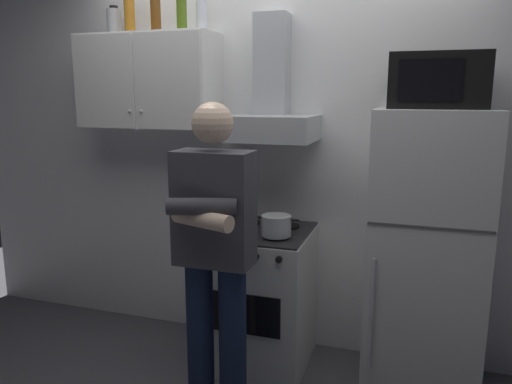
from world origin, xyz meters
TOP-DOWN VIEW (x-y plane):
  - ground_plane at (0.00, 0.00)m, footprint 7.00×7.00m
  - back_wall_tiled at (0.00, 0.60)m, footprint 4.80×0.10m
  - upper_cabinet at (-0.85, 0.37)m, footprint 0.90×0.37m
  - stove_oven at (-0.05, 0.25)m, footprint 0.60×0.62m
  - range_hood at (-0.05, 0.38)m, footprint 0.60×0.44m
  - refrigerator at (0.90, 0.25)m, footprint 0.60×0.62m
  - microwave at (0.90, 0.27)m, footprint 0.48×0.37m
  - person_standing at (-0.10, -0.36)m, footprint 0.38×0.33m
  - cooking_pot at (0.08, 0.13)m, footprint 0.27×0.17m
  - bottle_beer_brown at (-0.78, 0.37)m, footprint 0.06×0.06m
  - bottle_canister_steel at (-1.11, 0.42)m, footprint 0.10×0.10m
  - bottle_vodka_clear at (-0.49, 0.42)m, footprint 0.07×0.07m
  - bottle_olive_oil at (-0.59, 0.35)m, footprint 0.06×0.06m
  - bottle_liquor_amber at (-0.98, 0.39)m, footprint 0.07×0.07m

SIDE VIEW (x-z plane):
  - ground_plane at x=0.00m, z-range 0.00..0.00m
  - stove_oven at x=-0.05m, z-range 0.00..0.87m
  - refrigerator at x=0.90m, z-range 0.00..1.60m
  - person_standing at x=-0.10m, z-range 0.08..1.72m
  - cooking_pot at x=0.08m, z-range 0.87..0.99m
  - back_wall_tiled at x=0.00m, z-range 0.00..2.70m
  - range_hood at x=-0.05m, z-range 1.22..1.97m
  - microwave at x=0.90m, z-range 1.60..1.88m
  - upper_cabinet at x=-0.85m, z-range 1.45..2.05m
  - bottle_canister_steel at x=-1.11m, z-range 2.04..2.23m
  - bottle_olive_oil at x=-0.59m, z-range 2.04..2.31m
  - bottle_liquor_amber at x=-0.98m, z-range 2.04..2.32m
  - bottle_beer_brown at x=-0.78m, z-range 2.04..2.32m
  - bottle_vodka_clear at x=-0.49m, z-range 2.04..2.34m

